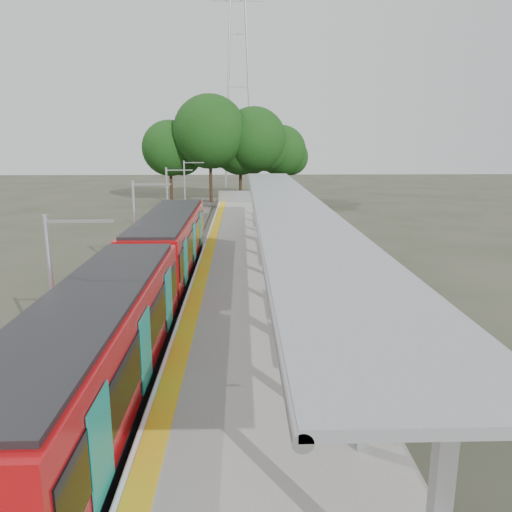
{
  "coord_description": "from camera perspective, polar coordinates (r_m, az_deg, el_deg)",
  "views": [
    {
      "loc": [
        -0.56,
        -7.52,
        7.56
      ],
      "look_at": [
        0.07,
        14.72,
        2.3
      ],
      "focal_mm": 35.0,
      "sensor_mm": 36.0,
      "label": 1
    }
  ],
  "objects": [
    {
      "name": "end_fence",
      "position": [
        52.81,
        -1.02,
        6.83
      ],
      "size": [
        6.0,
        0.1,
        1.2
      ],
      "primitive_type": "cube",
      "color": "#9EA0A5",
      "rests_on": "platform"
    },
    {
      "name": "trackbed",
      "position": [
        28.78,
        -9.44,
        -1.86
      ],
      "size": [
        3.0,
        70.0,
        0.24
      ],
      "primitive_type": "cube",
      "color": "#59544C",
      "rests_on": "ground"
    },
    {
      "name": "info_pillar_near",
      "position": [
        16.47,
        3.99,
        -7.28
      ],
      "size": [
        0.41,
        0.41,
        1.8
      ],
      "rotation": [
        0.0,
        0.0,
        0.23
      ],
      "color": "beige",
      "rests_on": "platform"
    },
    {
      "name": "tree_cluster",
      "position": [
        60.09,
        -3.14,
        12.98
      ],
      "size": [
        19.66,
        11.11,
        12.5
      ],
      "color": "#382316",
      "rests_on": "ground"
    },
    {
      "name": "info_pillar_far",
      "position": [
        32.66,
        0.71,
        3.09
      ],
      "size": [
        0.4,
        0.4,
        1.77
      ],
      "rotation": [
        0.0,
        0.0,
        -0.2
      ],
      "color": "beige",
      "rests_on": "platform"
    },
    {
      "name": "tactile_strip",
      "position": [
        28.36,
        -5.61,
        -0.11
      ],
      "size": [
        0.6,
        50.0,
        0.02
      ],
      "primitive_type": "cube",
      "color": "yellow",
      "rests_on": "platform"
    },
    {
      "name": "bench_mid",
      "position": [
        29.6,
        4.56,
        1.54
      ],
      "size": [
        0.67,
        1.57,
        1.04
      ],
      "rotation": [
        0.0,
        0.0,
        -0.14
      ],
      "color": "#120F4B",
      "rests_on": "platform"
    },
    {
      "name": "pylon",
      "position": [
        81.33,
        -2.07,
        21.39
      ],
      "size": [
        8.0,
        4.0,
        38.0
      ],
      "primitive_type": null,
      "color": "#9EA0A5",
      "rests_on": "ground"
    },
    {
      "name": "bench_near",
      "position": [
        19.05,
        6.47,
        -5.12
      ],
      "size": [
        0.55,
        1.6,
        1.08
      ],
      "rotation": [
        0.0,
        0.0,
        0.05
      ],
      "color": "#120F4B",
      "rests_on": "platform"
    },
    {
      "name": "catenary_masts",
      "position": [
        27.51,
        -13.49,
        3.21
      ],
      "size": [
        2.08,
        48.16,
        5.4
      ],
      "color": "#9EA0A5",
      "rests_on": "ground"
    },
    {
      "name": "bench_far",
      "position": [
        34.53,
        2.08,
        3.23
      ],
      "size": [
        1.04,
        1.51,
        1.0
      ],
      "rotation": [
        0.0,
        0.0,
        0.44
      ],
      "color": "#120F4B",
      "rests_on": "platform"
    },
    {
      "name": "train",
      "position": [
        20.57,
        -12.62,
        -2.56
      ],
      "size": [
        2.74,
        27.6,
        3.62
      ],
      "color": "black",
      "rests_on": "ground"
    },
    {
      "name": "canopy",
      "position": [
        24.04,
        3.58,
        5.24
      ],
      "size": [
        3.27,
        38.0,
        3.66
      ],
      "color": "#9EA0A5",
      "rests_on": "platform"
    },
    {
      "name": "litter_bin",
      "position": [
        28.88,
        2.45,
        1.08
      ],
      "size": [
        0.55,
        0.55,
        0.9
      ],
      "primitive_type": "cylinder",
      "rotation": [
        0.0,
        0.0,
        -0.3
      ],
      "color": "#9EA0A5",
      "rests_on": "platform"
    },
    {
      "name": "platform",
      "position": [
        28.42,
        -0.45,
        -1.08
      ],
      "size": [
        6.0,
        50.0,
        1.0
      ],
      "primitive_type": "cube",
      "color": "gray",
      "rests_on": "ground"
    }
  ]
}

